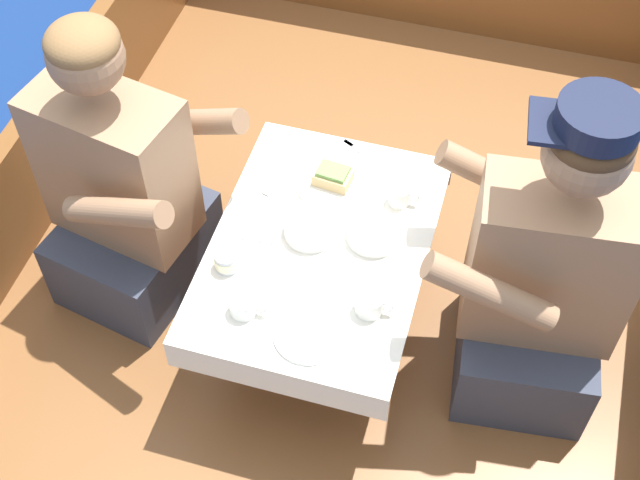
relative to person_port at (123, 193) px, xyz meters
The scene contains 18 objects.
ground_plane 0.91m from the person_port, ahead, with size 60.00×60.00×0.00m, color navy.
boat_deck 0.80m from the person_port, ahead, with size 2.06×2.86×0.30m, color brown.
gunwale_port 0.46m from the person_port, 166.70° to the left, with size 0.06×2.86×0.40m, color brown.
cockpit_table 0.59m from the person_port, ahead, with size 0.58×0.81×0.39m.
person_port is the anchor object (origin of this frame).
person_starboard 1.18m from the person_port, ahead, with size 0.55×0.49×1.03m.
plate_sandwich 0.60m from the person_port, 19.17° to the left, with size 0.22×0.22×0.01m.
plate_bread 0.71m from the person_port, 25.91° to the right, with size 0.18×0.18×0.01m.
sandwich 0.60m from the person_port, 19.17° to the left, with size 0.11×0.09×0.05m.
bowl_port_near 0.55m from the person_port, ahead, with size 0.14×0.14×0.04m.
bowl_starboard_near 0.72m from the person_port, ahead, with size 0.14×0.14×0.04m.
coffee_cup_port 0.79m from the person_port, 14.27° to the right, with size 0.10×0.07×0.06m.
coffee_cup_starboard 0.78m from the person_port, 13.36° to the left, with size 0.09×0.06×0.06m.
coffee_cup_center 0.54m from the person_port, 31.67° to the right, with size 0.10×0.07×0.05m.
tin_can 0.41m from the person_port, 23.85° to the right, with size 0.07×0.07×0.05m.
utensil_spoon_port 0.43m from the person_port, 10.75° to the left, with size 0.13×0.13×0.01m.
utensil_knife_port 0.40m from the person_port, ahead, with size 0.17×0.02×0.00m.
utensil_fork_starboard 0.70m from the person_port, 28.93° to the left, with size 0.16×0.09×0.00m.
Camera 1 is at (0.41, -1.54, 2.58)m, focal length 50.00 mm.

